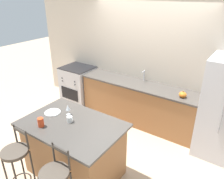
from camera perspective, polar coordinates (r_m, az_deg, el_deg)
ground_plane at (r=4.74m, az=4.48°, el=-9.96°), size 18.00×18.00×0.00m
wall_back at (r=4.69m, az=9.17°, el=7.79°), size 6.00×0.07×2.70m
back_counter at (r=4.78m, az=6.85°, el=-3.37°), size 2.58×0.65×0.91m
sink_faucet at (r=4.69m, az=8.31°, el=3.94°), size 0.02×0.13×0.22m
kitchen_island at (r=3.53m, az=-9.88°, el=-14.97°), size 1.48×0.99×0.92m
oven_range at (r=5.62m, az=-8.70°, el=1.20°), size 0.74×0.69×0.95m
bar_stool_near at (r=3.35m, az=-23.56°, el=-16.33°), size 0.36×0.36×1.05m
dinner_plate at (r=3.59m, az=-15.27°, el=-5.75°), size 0.25×0.25×0.02m
wine_glass at (r=3.42m, az=-11.42°, el=-4.69°), size 0.07×0.07×0.17m
coffee_mug at (r=3.29m, az=-10.97°, el=-7.62°), size 0.11×0.08×0.09m
tumbler_cup at (r=3.27m, az=-18.11°, el=-8.14°), size 0.09×0.09×0.13m
pumpkin_decoration at (r=4.14m, az=17.99°, el=-1.28°), size 0.14×0.14×0.13m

